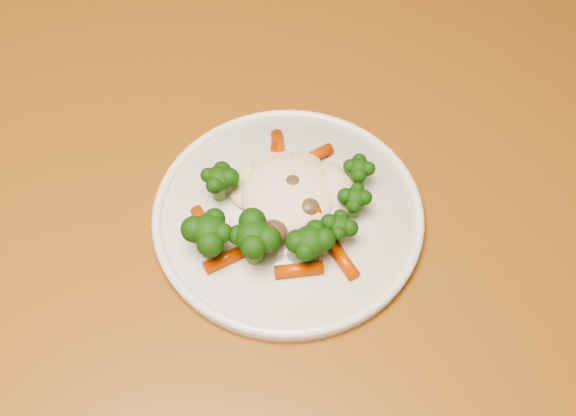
{
  "coord_description": "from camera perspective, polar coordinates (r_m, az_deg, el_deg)",
  "views": [
    {
      "loc": [
        0.32,
        -0.36,
        1.33
      ],
      "look_at": [
        0.26,
        0.02,
        0.77
      ],
      "focal_mm": 45.0,
      "sensor_mm": 36.0,
      "label": 1
    }
  ],
  "objects": [
    {
      "name": "dining_table",
      "position": [
        0.82,
        5.6,
        -2.21
      ],
      "size": [
        1.31,
        1.1,
        0.75
      ],
      "rotation": [
        0.0,
        0.0,
        0.38
      ],
      "color": "#915921",
      "rests_on": "ground"
    },
    {
      "name": "plate",
      "position": [
        0.69,
        -0.0,
        -0.65
      ],
      "size": [
        0.26,
        0.26,
        0.01
      ],
      "primitive_type": "cylinder",
      "color": "white",
      "rests_on": "dining_table"
    },
    {
      "name": "meal",
      "position": [
        0.67,
        -0.52,
        0.05
      ],
      "size": [
        0.17,
        0.17,
        0.05
      ],
      "color": "#F7E9C6",
      "rests_on": "plate"
    }
  ]
}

